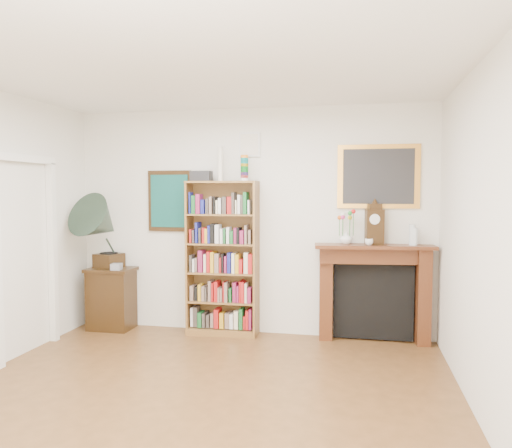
{
  "coord_description": "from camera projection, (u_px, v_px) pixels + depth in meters",
  "views": [
    {
      "loc": [
        1.32,
        -3.57,
        1.79
      ],
      "look_at": [
        0.26,
        1.6,
        1.43
      ],
      "focal_mm": 35.0,
      "sensor_mm": 36.0,
      "label": 1
    }
  ],
  "objects": [
    {
      "name": "door_casing",
      "position": [
        26.0,
        239.0,
        5.4
      ],
      "size": [
        0.08,
        1.02,
        2.17
      ],
      "color": "white",
      "rests_on": "left_wall"
    },
    {
      "name": "mantel_clock",
      "position": [
        374.0,
        225.0,
        5.78
      ],
      "size": [
        0.23,
        0.16,
        0.48
      ],
      "rotation": [
        0.0,
        0.0,
        0.26
      ],
      "color": "black",
      "rests_on": "fireplace"
    },
    {
      "name": "cd_stack",
      "position": [
        116.0,
        267.0,
        6.24
      ],
      "size": [
        0.13,
        0.13,
        0.08
      ],
      "primitive_type": "cube",
      "rotation": [
        0.0,
        0.0,
        0.11
      ],
      "color": "#A8A8B4",
      "rests_on": "side_cabinet"
    },
    {
      "name": "teal_poster",
      "position": [
        170.0,
        201.0,
        6.4
      ],
      "size": [
        0.58,
        0.04,
        0.78
      ],
      "color": "black",
      "rests_on": "back_wall"
    },
    {
      "name": "gramophone",
      "position": [
        102.0,
        226.0,
        6.24
      ],
      "size": [
        0.76,
        0.86,
        0.97
      ],
      "rotation": [
        0.0,
        0.0,
        -0.27
      ],
      "color": "black",
      "rests_on": "side_cabinet"
    },
    {
      "name": "side_cabinet",
      "position": [
        112.0,
        298.0,
        6.42
      ],
      "size": [
        0.58,
        0.43,
        0.79
      ],
      "primitive_type": "cube",
      "rotation": [
        0.0,
        0.0,
        0.01
      ],
      "color": "black",
      "rests_on": "floor"
    },
    {
      "name": "small_picture",
      "position": [
        250.0,
        145.0,
        6.14
      ],
      "size": [
        0.26,
        0.04,
        0.3
      ],
      "color": "white",
      "rests_on": "back_wall"
    },
    {
      "name": "flower_vase",
      "position": [
        346.0,
        238.0,
        5.85
      ],
      "size": [
        0.17,
        0.17,
        0.15
      ],
      "primitive_type": "imported",
      "rotation": [
        0.0,
        0.0,
        -0.25
      ],
      "color": "white",
      "rests_on": "fireplace"
    },
    {
      "name": "bottle_right",
      "position": [
        415.0,
        237.0,
        5.7
      ],
      "size": [
        0.06,
        0.06,
        0.2
      ],
      "primitive_type": "cylinder",
      "color": "silver",
      "rests_on": "fireplace"
    },
    {
      "name": "gilt_painting",
      "position": [
        378.0,
        176.0,
        5.86
      ],
      "size": [
        0.95,
        0.04,
        0.75
      ],
      "color": "gold",
      "rests_on": "back_wall"
    },
    {
      "name": "bookshelf",
      "position": [
        222.0,
        249.0,
        6.14
      ],
      "size": [
        0.88,
        0.33,
        2.19
      ],
      "rotation": [
        0.0,
        0.0,
        0.03
      ],
      "color": "brown",
      "rests_on": "floor"
    },
    {
      "name": "room",
      "position": [
        180.0,
        242.0,
        3.78
      ],
      "size": [
        4.51,
        5.01,
        2.81
      ],
      "color": "#553619",
      "rests_on": "ground"
    },
    {
      "name": "bottle_left",
      "position": [
        412.0,
        235.0,
        5.71
      ],
      "size": [
        0.07,
        0.07,
        0.24
      ],
      "primitive_type": "cylinder",
      "color": "silver",
      "rests_on": "fireplace"
    },
    {
      "name": "teacup",
      "position": [
        369.0,
        242.0,
        5.73
      ],
      "size": [
        0.12,
        0.12,
        0.08
      ],
      "primitive_type": "imported",
      "rotation": [
        0.0,
        0.0,
        0.31
      ],
      "color": "silver",
      "rests_on": "fireplace"
    },
    {
      "name": "fireplace",
      "position": [
        374.0,
        284.0,
        5.87
      ],
      "size": [
        1.4,
        0.46,
        1.16
      ],
      "rotation": [
        0.0,
        0.0,
        0.1
      ],
      "color": "#462010",
      "rests_on": "floor"
    }
  ]
}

